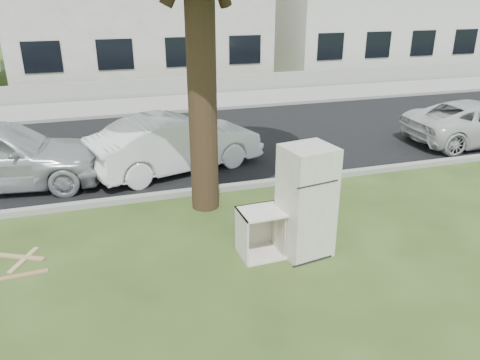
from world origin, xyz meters
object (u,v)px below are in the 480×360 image
object	(u,v)px
fridge	(306,201)
car_right	(479,122)
car_center	(176,143)
cabinet	(270,231)

from	to	relation	value
fridge	car_right	distance (m)	8.24
car_center	cabinet	bearing A→B (deg)	173.81
car_right	fridge	bearing A→B (deg)	121.14
fridge	car_right	xyz separation A→B (m)	(7.16, 4.07, -0.33)
cabinet	car_center	size ratio (longest dim) A/B	0.25
car_center	car_right	size ratio (longest dim) A/B	0.97
cabinet	car_right	size ratio (longest dim) A/B	0.24
car_center	car_right	xyz separation A→B (m)	(8.49, -0.32, -0.09)
fridge	car_right	bearing A→B (deg)	20.16
car_center	car_right	world-z (taller)	car_center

